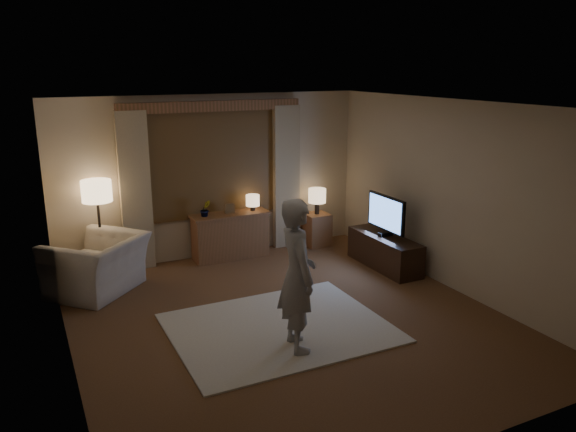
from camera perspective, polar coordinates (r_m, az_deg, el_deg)
room at (r=6.99m, az=-1.71°, el=1.05°), size 5.04×5.54×2.64m
rug at (r=6.80m, az=-0.91°, el=-11.27°), size 2.50×2.00×0.02m
sideboard at (r=9.10m, az=-5.88°, el=-2.09°), size 1.20×0.40×0.70m
picture_frame at (r=8.98m, az=-5.95°, el=0.65°), size 0.16×0.02×0.20m
plant at (r=8.85m, az=-8.39°, el=0.67°), size 0.16×0.13×0.30m
table_lamp_sideboard at (r=9.10m, az=-3.61°, el=1.52°), size 0.22×0.22×0.30m
floor_lamp at (r=8.43m, az=-18.83°, el=1.89°), size 0.42×0.42×1.45m
armchair at (r=8.11m, az=-18.80°, el=-4.77°), size 1.57×1.57×0.77m
side_table at (r=9.70m, az=2.93°, el=-1.37°), size 0.40×0.40×0.56m
table_lamp_side at (r=9.55m, az=2.98°, el=2.01°), size 0.30×0.30×0.44m
tv_stand at (r=8.79m, az=9.77°, el=-3.56°), size 0.45×1.40×0.50m
tv at (r=8.62m, az=9.94°, el=0.20°), size 0.21×0.87×0.63m
person at (r=6.02m, az=0.94°, el=-6.03°), size 0.49×0.66×1.68m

